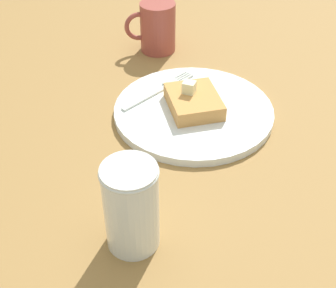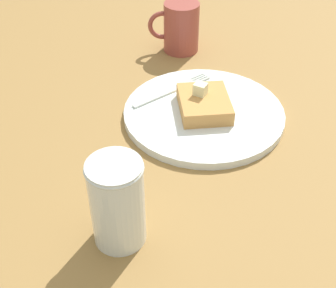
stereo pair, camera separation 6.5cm
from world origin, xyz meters
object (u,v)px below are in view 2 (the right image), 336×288
at_px(fork, 176,88).
at_px(plate, 204,113).
at_px(syrup_jar, 118,206).
at_px(coffee_mug, 180,27).

bearing_deg(fork, plate, 122.54).
bearing_deg(plate, syrup_jar, 62.06).
xyz_separation_m(plate, syrup_jar, (0.13, 0.25, 0.05)).
relative_size(syrup_jar, coffee_mug, 1.18).
relative_size(plate, fork, 1.89).
height_order(plate, coffee_mug, coffee_mug).
xyz_separation_m(plate, coffee_mug, (0.02, -0.23, 0.04)).
bearing_deg(plate, coffee_mug, -84.32).
distance_m(plate, fork, 0.08).
height_order(syrup_jar, coffee_mug, syrup_jar).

